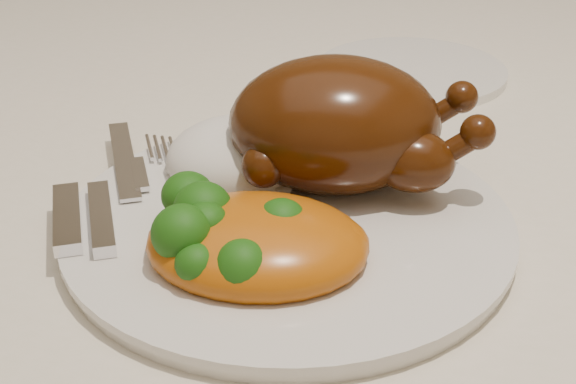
% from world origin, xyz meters
% --- Properties ---
extents(dining_table, '(1.60, 0.90, 0.76)m').
position_xyz_m(dining_table, '(0.00, 0.00, 0.67)').
color(dining_table, brown).
rests_on(dining_table, floor).
extents(tablecloth, '(1.73, 1.03, 0.18)m').
position_xyz_m(tablecloth, '(0.00, 0.00, 0.74)').
color(tablecloth, silver).
rests_on(tablecloth, dining_table).
extents(dinner_plate, '(0.41, 0.41, 0.01)m').
position_xyz_m(dinner_plate, '(0.08, -0.18, 0.77)').
color(dinner_plate, silver).
rests_on(dinner_plate, tablecloth).
extents(side_plate, '(0.24, 0.24, 0.01)m').
position_xyz_m(side_plate, '(0.13, 0.15, 0.77)').
color(side_plate, silver).
rests_on(side_plate, tablecloth).
extents(roast_chicken, '(0.20, 0.15, 0.10)m').
position_xyz_m(roast_chicken, '(0.10, -0.12, 0.83)').
color(roast_chicken, '#431C07').
rests_on(roast_chicken, dinner_plate).
extents(rice_mound, '(0.14, 0.14, 0.06)m').
position_xyz_m(rice_mound, '(0.03, -0.12, 0.79)').
color(rice_mound, white).
rests_on(rice_mound, dinner_plate).
extents(mac_and_cheese, '(0.15, 0.13, 0.06)m').
position_xyz_m(mac_and_cheese, '(0.07, -0.23, 0.79)').
color(mac_and_cheese, '#CD5E0D').
rests_on(mac_and_cheese, dinner_plate).
extents(cutlery, '(0.09, 0.20, 0.01)m').
position_xyz_m(cutlery, '(-0.05, -0.19, 0.79)').
color(cutlery, silver).
rests_on(cutlery, dinner_plate).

